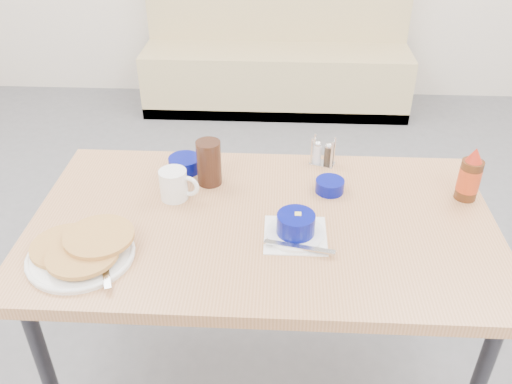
{
  "coord_description": "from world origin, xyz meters",
  "views": [
    {
      "loc": [
        0.05,
        -1.07,
        1.74
      ],
      "look_at": [
        -0.02,
        0.31,
        0.82
      ],
      "focal_mm": 38.0,
      "sensor_mm": 36.0,
      "label": 1
    }
  ],
  "objects_px": {
    "dining_table": "(263,235)",
    "syrup_bottle": "(470,177)",
    "booth_bench": "(276,59)",
    "grits_setting": "(296,227)",
    "condiment_caddy": "(323,155)",
    "creamer_bowl": "(185,164)",
    "coffee_mug": "(175,184)",
    "butter_bowl": "(330,186)",
    "amber_tumbler": "(209,163)",
    "pancake_plate": "(82,250)"
  },
  "relations": [
    {
      "from": "coffee_mug",
      "to": "booth_bench",
      "type": "bearing_deg",
      "value": 83.38
    },
    {
      "from": "dining_table",
      "to": "condiment_caddy",
      "type": "distance_m",
      "value": 0.4
    },
    {
      "from": "booth_bench",
      "to": "butter_bowl",
      "type": "distance_m",
      "value": 2.42
    },
    {
      "from": "pancake_plate",
      "to": "creamer_bowl",
      "type": "xyz_separation_m",
      "value": [
        0.21,
        0.47,
        0.0
      ]
    },
    {
      "from": "coffee_mug",
      "to": "condiment_caddy",
      "type": "height_order",
      "value": "condiment_caddy"
    },
    {
      "from": "condiment_caddy",
      "to": "pancake_plate",
      "type": "bearing_deg",
      "value": -123.22
    },
    {
      "from": "pancake_plate",
      "to": "butter_bowl",
      "type": "bearing_deg",
      "value": 27.34
    },
    {
      "from": "amber_tumbler",
      "to": "creamer_bowl",
      "type": "bearing_deg",
      "value": 142.33
    },
    {
      "from": "dining_table",
      "to": "coffee_mug",
      "type": "relative_size",
      "value": 10.89
    },
    {
      "from": "booth_bench",
      "to": "amber_tumbler",
      "type": "bearing_deg",
      "value": -94.53
    },
    {
      "from": "syrup_bottle",
      "to": "condiment_caddy",
      "type": "bearing_deg",
      "value": 156.75
    },
    {
      "from": "butter_bowl",
      "to": "syrup_bottle",
      "type": "height_order",
      "value": "syrup_bottle"
    },
    {
      "from": "pancake_plate",
      "to": "coffee_mug",
      "type": "relative_size",
      "value": 2.27
    },
    {
      "from": "coffee_mug",
      "to": "grits_setting",
      "type": "height_order",
      "value": "coffee_mug"
    },
    {
      "from": "syrup_bottle",
      "to": "dining_table",
      "type": "bearing_deg",
      "value": -166.9
    },
    {
      "from": "coffee_mug",
      "to": "creamer_bowl",
      "type": "bearing_deg",
      "value": 89.36
    },
    {
      "from": "coffee_mug",
      "to": "grits_setting",
      "type": "distance_m",
      "value": 0.42
    },
    {
      "from": "coffee_mug",
      "to": "butter_bowl",
      "type": "relative_size",
      "value": 1.38
    },
    {
      "from": "coffee_mug",
      "to": "syrup_bottle",
      "type": "xyz_separation_m",
      "value": [
        0.92,
        0.05,
        0.03
      ]
    },
    {
      "from": "pancake_plate",
      "to": "amber_tumbler",
      "type": "xyz_separation_m",
      "value": [
        0.3,
        0.39,
        0.05
      ]
    },
    {
      "from": "pancake_plate",
      "to": "amber_tumbler",
      "type": "relative_size",
      "value": 1.92
    },
    {
      "from": "pancake_plate",
      "to": "coffee_mug",
      "type": "height_order",
      "value": "coffee_mug"
    },
    {
      "from": "grits_setting",
      "to": "booth_bench",
      "type": "bearing_deg",
      "value": 92.13
    },
    {
      "from": "dining_table",
      "to": "amber_tumbler",
      "type": "height_order",
      "value": "amber_tumbler"
    },
    {
      "from": "dining_table",
      "to": "syrup_bottle",
      "type": "xyz_separation_m",
      "value": [
        0.64,
        0.15,
        0.14
      ]
    },
    {
      "from": "booth_bench",
      "to": "dining_table",
      "type": "bearing_deg",
      "value": -90.0
    },
    {
      "from": "dining_table",
      "to": "coffee_mug",
      "type": "distance_m",
      "value": 0.32
    },
    {
      "from": "creamer_bowl",
      "to": "grits_setting",
      "type": "bearing_deg",
      "value": -42.71
    },
    {
      "from": "booth_bench",
      "to": "coffee_mug",
      "type": "height_order",
      "value": "booth_bench"
    },
    {
      "from": "coffee_mug",
      "to": "grits_setting",
      "type": "relative_size",
      "value": 0.64
    },
    {
      "from": "creamer_bowl",
      "to": "syrup_bottle",
      "type": "distance_m",
      "value": 0.93
    },
    {
      "from": "dining_table",
      "to": "grits_setting",
      "type": "xyz_separation_m",
      "value": [
        0.1,
        -0.08,
        0.09
      ]
    },
    {
      "from": "grits_setting",
      "to": "condiment_caddy",
      "type": "xyz_separation_m",
      "value": [
        0.1,
        0.42,
        0.0
      ]
    },
    {
      "from": "booth_bench",
      "to": "amber_tumbler",
      "type": "distance_m",
      "value": 2.39
    },
    {
      "from": "booth_bench",
      "to": "butter_bowl",
      "type": "relative_size",
      "value": 20.45
    },
    {
      "from": "dining_table",
      "to": "coffee_mug",
      "type": "bearing_deg",
      "value": 160.15
    },
    {
      "from": "dining_table",
      "to": "creamer_bowl",
      "type": "xyz_separation_m",
      "value": [
        -0.28,
        0.27,
        0.09
      ]
    },
    {
      "from": "grits_setting",
      "to": "amber_tumbler",
      "type": "xyz_separation_m",
      "value": [
        -0.28,
        0.27,
        0.04
      ]
    },
    {
      "from": "dining_table",
      "to": "coffee_mug",
      "type": "height_order",
      "value": "coffee_mug"
    },
    {
      "from": "creamer_bowl",
      "to": "butter_bowl",
      "type": "distance_m",
      "value": 0.5
    },
    {
      "from": "syrup_bottle",
      "to": "amber_tumbler",
      "type": "bearing_deg",
      "value": 176.58
    },
    {
      "from": "butter_bowl",
      "to": "amber_tumbler",
      "type": "distance_m",
      "value": 0.4
    },
    {
      "from": "grits_setting",
      "to": "syrup_bottle",
      "type": "bearing_deg",
      "value": 22.53
    },
    {
      "from": "booth_bench",
      "to": "syrup_bottle",
      "type": "height_order",
      "value": "booth_bench"
    },
    {
      "from": "pancake_plate",
      "to": "amber_tumbler",
      "type": "height_order",
      "value": "amber_tumbler"
    },
    {
      "from": "creamer_bowl",
      "to": "booth_bench",
      "type": "bearing_deg",
      "value": 82.93
    },
    {
      "from": "pancake_plate",
      "to": "coffee_mug",
      "type": "distance_m",
      "value": 0.36
    },
    {
      "from": "amber_tumbler",
      "to": "condiment_caddy",
      "type": "relative_size",
      "value": 1.5
    },
    {
      "from": "grits_setting",
      "to": "condiment_caddy",
      "type": "relative_size",
      "value": 1.99
    },
    {
      "from": "booth_bench",
      "to": "pancake_plate",
      "type": "bearing_deg",
      "value": -100.15
    }
  ]
}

